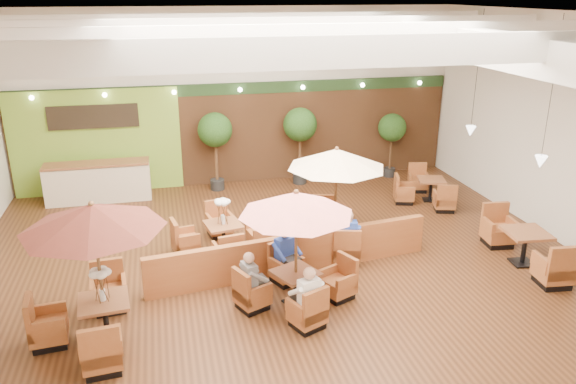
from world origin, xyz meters
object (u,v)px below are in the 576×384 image
object	(u,v)px
table_5	(423,191)
topiary_2	(392,130)
table_0	(92,243)
table_2	(334,176)
topiary_1	(300,128)
table_3	(224,235)
table_4	(524,248)
diner_2	(252,275)
topiary_0	(215,133)
diner_0	(308,291)
diner_4	(347,234)
diner_3	(347,232)
table_1	(296,227)
service_counter	(98,182)
booth_divider	(294,254)
diner_1	(286,250)

from	to	relation	value
table_5	topiary_2	bearing A→B (deg)	106.90
table_0	table_2	world-z (taller)	table_0
table_0	topiary_1	xyz separation A→B (m)	(5.60, 7.58, -0.04)
table_3	topiary_2	bearing A→B (deg)	25.81
topiary_2	table_4	bearing A→B (deg)	-86.15
diner_2	topiary_0	bearing A→B (deg)	164.02
table_0	topiary_2	distance (m)	11.56
table_2	diner_0	xyz separation A→B (m)	(-1.50, -3.25, -1.07)
diner_4	diner_3	bearing A→B (deg)	13.24
table_1	diner_2	xyz separation A→B (m)	(-0.89, 0.00, -0.92)
table_1	table_2	distance (m)	2.80
table_1	table_2	size ratio (longest dim) A/B	0.98
table_4	table_3	bearing A→B (deg)	167.41
table_3	table_5	size ratio (longest dim) A/B	1.03
table_0	service_counter	bearing A→B (deg)	89.51
booth_divider	table_1	bearing A→B (deg)	-109.47
topiary_2	topiary_0	bearing A→B (deg)	180.00
table_4	topiary_0	bearing A→B (deg)	139.09
booth_divider	topiary_2	xyz separation A→B (m)	(4.79, 5.94, 1.14)
table_5	topiary_2	xyz separation A→B (m)	(-0.02, 2.44, 1.28)
topiary_0	service_counter	bearing A→B (deg)	-176.76
table_1	diner_3	world-z (taller)	table_1
topiary_0	diner_3	size ratio (longest dim) A/B	2.85
diner_0	diner_3	distance (m)	2.80
table_0	topiary_0	bearing A→B (deg)	63.68
diner_2	diner_4	bearing A→B (deg)	105.49
table_1	booth_divider	bearing A→B (deg)	54.27
booth_divider	service_counter	bearing A→B (deg)	120.81
service_counter	table_4	size ratio (longest dim) A/B	1.08
diner_0	diner_4	xyz separation A→B (m)	(1.56, 2.32, -0.03)
table_5	diner_0	distance (m)	7.61
table_0	diner_0	distance (m)	3.88
booth_divider	table_3	bearing A→B (deg)	125.75
table_0	diner_4	bearing A→B (deg)	13.80
table_2	topiary_2	xyz separation A→B (m)	(3.55, 4.84, -0.23)
topiary_1	diner_2	world-z (taller)	topiary_1
booth_divider	table_0	size ratio (longest dim) A/B	2.47
service_counter	table_2	distance (m)	7.53
table_2	table_5	world-z (taller)	table_2
booth_divider	table_0	bearing A→B (deg)	-165.11
table_1	table_4	world-z (taller)	table_1
diner_3	diner_1	bearing A→B (deg)	-148.89
table_5	diner_0	bearing A→B (deg)	-115.57
diner_4	diner_1	bearing A→B (deg)	-147.23
service_counter	diner_1	distance (m)	7.48
topiary_0	diner_2	size ratio (longest dim) A/B	3.19
diner_0	table_0	bearing A→B (deg)	154.18
table_0	topiary_1	world-z (taller)	table_0
table_3	diner_1	size ratio (longest dim) A/B	3.10
table_3	diner_3	xyz separation A→B (m)	(2.67, -1.28, 0.36)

